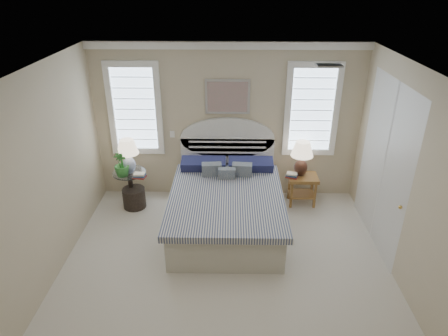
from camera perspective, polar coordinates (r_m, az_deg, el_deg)
floor at (r=5.36m, az=0.13°, el=-16.81°), size 4.50×5.00×0.01m
ceiling at (r=4.04m, az=0.17°, el=12.52°), size 4.50×5.00×0.01m
wall_back at (r=6.82m, az=0.49°, el=6.42°), size 4.50×0.02×2.70m
wall_left at (r=5.10m, az=-26.08°, el=-3.58°), size 0.02×5.00×2.70m
wall_right at (r=5.05m, az=26.69°, el=-4.04°), size 0.02×5.00×2.70m
crown_molding at (r=6.46m, az=0.53°, el=17.13°), size 4.50×0.08×0.12m
hvac_vent at (r=4.95m, az=14.78°, el=14.01°), size 0.30×0.20×0.02m
switch_plate at (r=6.95m, az=-7.40°, el=4.82°), size 0.08×0.01×0.12m
window_left at (r=6.91m, az=-12.60°, el=8.24°), size 0.90×0.06×1.60m
window_right at (r=6.85m, az=12.40°, el=8.11°), size 0.90×0.06×1.60m
painting at (r=6.64m, az=0.50°, el=10.13°), size 0.74×0.04×0.58m
closet_door at (r=6.08m, az=21.86°, el=0.36°), size 0.02×1.80×2.40m
bed at (r=6.29m, az=0.35°, el=-5.12°), size 1.72×2.28×1.47m
side_table_left at (r=7.02m, az=-13.19°, el=-2.35°), size 0.56×0.56×0.63m
nightstand_right at (r=7.00m, az=11.13°, el=-2.19°), size 0.50×0.40×0.53m
floor_pot at (r=7.04m, az=-12.70°, el=-4.17°), size 0.50×0.50×0.35m
lamp_left at (r=6.76m, az=-13.58°, el=2.18°), size 0.40×0.40×0.59m
lamp_right at (r=6.82m, az=11.07°, el=1.88°), size 0.42×0.42×0.62m
potted_plant at (r=6.72m, az=-14.44°, el=0.62°), size 0.29×0.29×0.44m
books_left at (r=6.67m, az=-11.99°, el=-1.07°), size 0.20×0.15×0.08m
books_right at (r=6.85m, az=9.67°, el=-1.02°), size 0.23×0.20×0.08m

